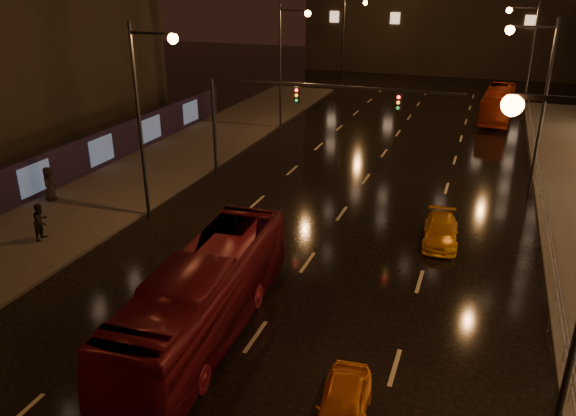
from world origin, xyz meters
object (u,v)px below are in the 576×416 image
at_px(taxi_near, 343,406).
at_px(pedestrian_b, 41,221).
at_px(bus_red, 204,296).
at_px(pedestrian_c, 49,184).
at_px(bus_curb, 498,104).
at_px(taxi_far, 441,231).

distance_m(taxi_near, pedestrian_b, 18.01).
relative_size(bus_red, pedestrian_c, 5.66).
relative_size(bus_curb, pedestrian_b, 5.46).
bearing_deg(pedestrian_b, pedestrian_c, 28.57).
height_order(bus_red, bus_curb, bus_red).
relative_size(bus_red, taxi_near, 3.13).
height_order(bus_curb, pedestrian_c, bus_curb).
xyz_separation_m(bus_curb, pedestrian_b, (-20.21, -34.27, -0.33)).
xyz_separation_m(bus_curb, pedestrian_c, (-23.49, -30.00, -0.26)).
bearing_deg(bus_curb, taxi_near, -91.35).
relative_size(taxi_near, taxi_far, 0.90).
xyz_separation_m(bus_red, bus_curb, (9.24, 38.34, -0.15)).
distance_m(pedestrian_b, pedestrian_c, 5.38).
height_order(taxi_near, taxi_far, taxi_near).
bearing_deg(taxi_far, bus_curb, 81.17).
bearing_deg(pedestrian_c, taxi_far, -100.48).
xyz_separation_m(taxi_far, pedestrian_c, (-21.38, -2.26, 0.56)).
distance_m(taxi_far, pedestrian_b, 19.24).
xyz_separation_m(taxi_near, taxi_far, (1.38, 13.22, -0.03)).
xyz_separation_m(bus_red, pedestrian_c, (-14.25, 8.34, -0.41)).
bearing_deg(bus_red, taxi_near, -27.89).
relative_size(pedestrian_b, pedestrian_c, 0.93).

